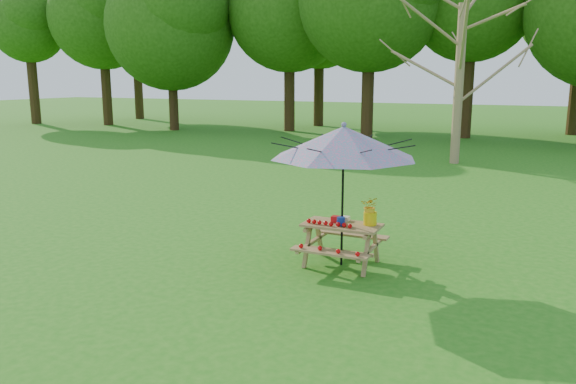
% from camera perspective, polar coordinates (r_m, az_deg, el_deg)
% --- Properties ---
extents(ground, '(120.00, 120.00, 0.00)m').
position_cam_1_polar(ground, '(8.53, -20.81, -9.20)').
color(ground, '#217215').
rests_on(ground, ground).
extents(picnic_table, '(1.20, 1.32, 0.67)m').
position_cam_1_polar(picnic_table, '(8.91, 5.46, -5.39)').
color(picnic_table, olive).
rests_on(picnic_table, ground).
extents(patio_umbrella, '(2.52, 2.52, 2.26)m').
position_cam_1_polar(patio_umbrella, '(8.58, 5.67, 5.04)').
color(patio_umbrella, black).
rests_on(patio_umbrella, ground).
extents(produce_bins, '(0.27, 0.43, 0.13)m').
position_cam_1_polar(produce_bins, '(8.84, 5.33, -2.84)').
color(produce_bins, red).
rests_on(produce_bins, picnic_table).
extents(tomatoes_row, '(0.77, 0.13, 0.07)m').
position_cam_1_polar(tomatoes_row, '(8.69, 4.18, -3.20)').
color(tomatoes_row, red).
rests_on(tomatoes_row, picnic_table).
extents(flower_bucket, '(0.31, 0.27, 0.45)m').
position_cam_1_polar(flower_bucket, '(8.76, 8.37, -1.80)').
color(flower_bucket, yellow).
rests_on(flower_bucket, picnic_table).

